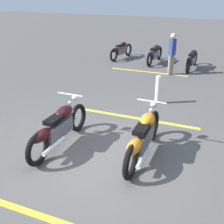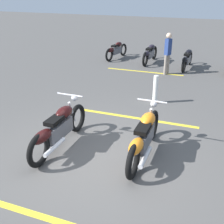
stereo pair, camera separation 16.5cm
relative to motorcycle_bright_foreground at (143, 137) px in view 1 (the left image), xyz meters
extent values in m
plane|color=#514F4C|center=(-0.36, 0.89, -0.46)|extent=(60.00, 60.00, 0.00)
torus|color=black|center=(0.84, 0.02, -0.13)|extent=(0.67, 0.13, 0.67)
torus|color=black|center=(-0.72, -0.02, -0.13)|extent=(0.67, 0.13, 0.67)
cube|color=#59595E|center=(0.01, 0.00, -0.04)|extent=(0.85, 0.24, 0.32)
ellipsoid|color=orange|center=(0.28, 0.01, 0.26)|extent=(0.53, 0.29, 0.24)
ellipsoid|color=orange|center=(-0.56, -0.01, 0.10)|extent=(0.57, 0.25, 0.22)
cube|color=black|center=(-0.12, 0.00, 0.24)|extent=(0.45, 0.25, 0.09)
cylinder|color=silver|center=(0.61, 0.02, 0.13)|extent=(0.27, 0.06, 0.56)
cylinder|color=silver|center=(0.56, 0.02, 0.56)|extent=(0.05, 0.62, 0.04)
sphere|color=silver|center=(0.76, 0.02, 0.42)|extent=(0.15, 0.15, 0.15)
cylinder|color=silver|center=(-0.39, -0.15, -0.20)|extent=(0.70, 0.11, 0.09)
torus|color=black|center=(0.50, 1.79, -0.13)|extent=(0.67, 0.12, 0.67)
torus|color=black|center=(-1.06, 1.76, -0.13)|extent=(0.67, 0.12, 0.67)
cube|color=#59595E|center=(-0.33, 1.77, -0.04)|extent=(0.84, 0.23, 0.32)
ellipsoid|color=black|center=(-0.06, 1.78, 0.26)|extent=(0.52, 0.29, 0.24)
ellipsoid|color=black|center=(-0.90, 1.77, 0.10)|extent=(0.56, 0.25, 0.22)
cube|color=black|center=(-0.46, 1.77, 0.24)|extent=(0.44, 0.25, 0.09)
cylinder|color=silver|center=(0.27, 1.78, 0.13)|extent=(0.27, 0.06, 0.56)
cylinder|color=silver|center=(0.22, 1.78, 0.56)|extent=(0.04, 0.62, 0.04)
sphere|color=silver|center=(0.42, 1.78, 0.42)|extent=(0.15, 0.15, 0.15)
cylinder|color=silver|center=(-0.73, 1.63, -0.20)|extent=(0.70, 0.10, 0.09)
torus|color=black|center=(8.05, 0.22, -0.15)|extent=(0.62, 0.12, 0.62)
torus|color=black|center=(6.61, 0.26, -0.15)|extent=(0.62, 0.12, 0.62)
cube|color=#59595E|center=(7.28, 0.24, -0.08)|extent=(0.78, 0.23, 0.29)
ellipsoid|color=black|center=(7.53, 0.23, 0.20)|extent=(0.49, 0.27, 0.22)
ellipsoid|color=black|center=(6.76, 0.26, 0.05)|extent=(0.52, 0.24, 0.20)
cube|color=black|center=(7.16, 0.24, 0.18)|extent=(0.41, 0.23, 0.08)
torus|color=black|center=(8.45, 1.96, -0.15)|extent=(0.64, 0.12, 0.63)
torus|color=black|center=(6.98, 1.99, -0.15)|extent=(0.64, 0.12, 0.63)
cube|color=#59595E|center=(7.67, 1.97, -0.06)|extent=(0.80, 0.23, 0.30)
ellipsoid|color=black|center=(7.92, 1.97, 0.22)|extent=(0.50, 0.28, 0.23)
ellipsoid|color=black|center=(7.13, 1.99, 0.07)|extent=(0.54, 0.24, 0.21)
cube|color=black|center=(7.54, 1.98, 0.20)|extent=(0.42, 0.24, 0.09)
torus|color=black|center=(8.62, 3.61, -0.16)|extent=(0.62, 0.18, 0.61)
torus|color=black|center=(7.22, 3.81, -0.16)|extent=(0.62, 0.18, 0.61)
cube|color=#59595E|center=(7.87, 3.72, -0.08)|extent=(0.78, 0.30, 0.29)
ellipsoid|color=black|center=(8.12, 3.68, 0.19)|extent=(0.50, 0.32, 0.22)
ellipsoid|color=black|center=(7.36, 3.79, 0.05)|extent=(0.53, 0.29, 0.20)
cube|color=black|center=(7.76, 3.73, 0.17)|extent=(0.43, 0.27, 0.08)
cylinder|color=gray|center=(6.20, 0.82, -0.07)|extent=(0.11, 0.11, 0.78)
cylinder|color=gray|center=(6.06, 0.90, -0.07)|extent=(0.11, 0.11, 0.78)
cube|color=navy|center=(6.13, 0.86, 0.62)|extent=(0.28, 0.26, 0.62)
sphere|color=beige|center=(6.13, 0.86, 1.05)|extent=(0.21, 0.21, 0.21)
cylinder|color=white|center=(2.96, 0.52, -0.04)|extent=(0.14, 0.14, 0.85)
cube|color=yellow|center=(1.71, 0.68, -0.46)|extent=(0.22, 3.20, 0.01)
cube|color=yellow|center=(6.12, 1.76, -0.46)|extent=(0.22, 3.20, 0.01)
camera|label=1|loc=(-4.65, -1.41, 2.70)|focal=44.59mm
camera|label=2|loc=(-4.72, -1.25, 2.70)|focal=44.59mm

